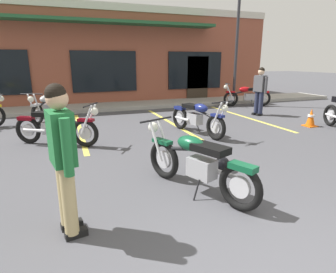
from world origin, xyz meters
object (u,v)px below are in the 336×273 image
Objects in this scene: motorcycle_red_sportbike at (197,117)px; person_in_shorts_foreground at (260,88)px; helmet_on_pavement at (222,164)px; motorcycle_foreground_classic at (196,162)px; motorcycle_silver_naked at (48,106)px; traffic_cone at (311,118)px; motorcycle_green_cafe_racer at (56,126)px; person_in_black_shirt at (63,153)px; parking_lot_lamp_post at (239,31)px; motorcycle_black_cruiser at (247,95)px.

person_in_shorts_foreground is at bearing 27.84° from motorcycle_red_sportbike.
helmet_on_pavement is at bearing -105.89° from motorcycle_red_sportbike.
person_in_shorts_foreground reaches higher than motorcycle_foreground_classic.
motorcycle_silver_naked is 8.18m from traffic_cone.
motorcycle_green_cafe_racer is at bearing -167.28° from person_in_shorts_foreground.
person_in_black_shirt is 6.44× the size of helmet_on_pavement.
helmet_on_pavement is 8.34m from parking_lot_lamp_post.
parking_lot_lamp_post is (4.44, 6.43, 2.93)m from helmet_on_pavement.
motorcycle_black_cruiser is (5.60, 6.68, 0.00)m from motorcycle_foreground_classic.
person_in_black_shirt is 8.39m from person_in_shorts_foreground.
helmet_on_pavement is (3.05, -5.79, -0.33)m from motorcycle_silver_naked.
person_in_black_shirt is 3.16× the size of traffic_cone.
motorcycle_foreground_classic is at bearing -59.04° from motorcycle_green_cafe_racer.
motorcycle_green_cafe_racer is at bearing -84.30° from motorcycle_silver_naked.
person_in_shorts_foreground is at bearing 38.76° from person_in_black_shirt.
parking_lot_lamp_post is (5.23, 7.00, 2.60)m from motorcycle_foreground_classic.
motorcycle_green_cafe_racer is 6.90m from person_in_shorts_foreground.
motorcycle_red_sportbike is at bearing -138.59° from motorcycle_black_cruiser.
motorcycle_foreground_classic is 0.96× the size of motorcycle_black_cruiser.
helmet_on_pavement is at bearing 35.80° from motorcycle_foreground_classic.
person_in_shorts_foreground is 5.84m from helmet_on_pavement.
motorcycle_green_cafe_racer reaches higher than traffic_cone.
traffic_cone is at bearing 28.38° from motorcycle_foreground_classic.
helmet_on_pavement is (-4.82, -6.11, -0.33)m from motorcycle_black_cruiser.
motorcycle_green_cafe_racer reaches higher than helmet_on_pavement.
motorcycle_black_cruiser is at bearing 44.07° from person_in_black_shirt.
motorcycle_foreground_classic is at bearing 14.94° from person_in_black_shirt.
parking_lot_lamp_post is (3.73, 3.94, 2.60)m from motorcycle_red_sportbike.
motorcycle_foreground_classic is 1.06× the size of motorcycle_green_cafe_racer.
person_in_black_shirt is 2.90m from helmet_on_pavement.
motorcycle_red_sportbike is at bearing 63.90° from motorcycle_foreground_classic.
parking_lot_lamp_post is at bearing 46.83° from person_in_black_shirt.
motorcycle_black_cruiser is at bearing 51.75° from helmet_on_pavement.
motorcycle_red_sportbike is 5.48m from motorcycle_black_cruiser.
person_in_shorts_foreground is (3.26, 1.72, 0.49)m from motorcycle_red_sportbike.
parking_lot_lamp_post reaches higher than motorcycle_black_cruiser.
person_in_black_shirt and person_in_shorts_foreground have the same top height.
traffic_cone is at bearing 25.13° from person_in_black_shirt.
parking_lot_lamp_post reaches higher than person_in_shorts_foreground.
parking_lot_lamp_post is (0.47, 2.22, 2.11)m from person_in_shorts_foreground.
motorcycle_red_sportbike is at bearing 175.01° from traffic_cone.
motorcycle_silver_naked is 3.75× the size of traffic_cone.
parking_lot_lamp_post is (7.49, 0.64, 2.60)m from motorcycle_silver_naked.
person_in_black_shirt is at bearing -86.00° from motorcycle_silver_naked.
person_in_shorts_foreground reaches higher than motorcycle_green_cafe_racer.
motorcycle_black_cruiser is 1.23× the size of person_in_shorts_foreground.
motorcycle_foreground_classic is 3.80m from motorcycle_green_cafe_racer.
motorcycle_green_cafe_racer is 8.50m from parking_lot_lamp_post.
person_in_shorts_foreground is at bearing -12.72° from motorcycle_silver_naked.
motorcycle_silver_naked is 3.12m from motorcycle_green_cafe_racer.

